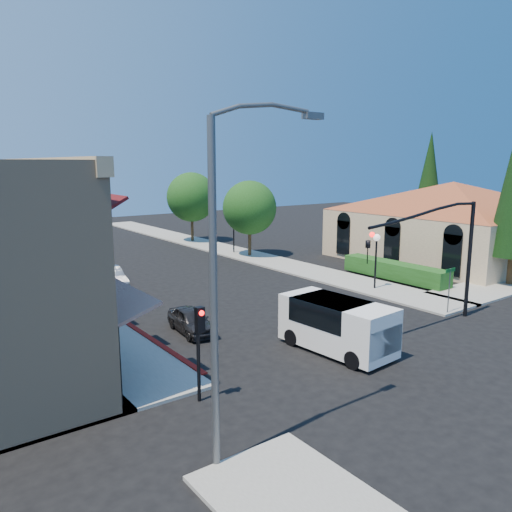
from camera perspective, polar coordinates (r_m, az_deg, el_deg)
ground at (r=21.45m, az=14.93°, el=-11.42°), size 120.00×120.00×0.00m
sidewalk_left at (r=40.62m, az=-25.75°, el=-1.62°), size 3.50×50.00×0.12m
sidewalk_right at (r=46.92m, az=-4.34°, el=0.92°), size 3.50×50.00×0.12m
curb_red_strip at (r=23.46m, az=-12.18°, el=-9.36°), size 0.25×10.00×0.06m
mission_building at (r=44.77m, az=21.43°, el=4.53°), size 30.12×30.12×6.40m
hedge at (r=35.59m, az=15.50°, el=-2.65°), size 1.40×8.00×1.10m
conifer_far at (r=53.20m, az=19.18°, el=8.34°), size 3.20×3.20×11.00m
street_tree_a at (r=42.29m, az=-0.74°, el=5.54°), size 4.56×4.56×6.48m
street_tree_b at (r=50.70m, az=-7.38°, el=6.69°), size 4.94×4.94×7.02m
signal_mast_arm at (r=25.88m, az=20.94°, el=1.39°), size 8.01×0.39×6.00m
secondary_signal at (r=16.65m, az=-6.49°, el=-9.09°), size 0.28×0.42×3.32m
cobra_streetlight at (r=12.46m, az=-3.52°, el=-1.65°), size 3.60×0.25×9.31m
street_name_sign at (r=28.06m, az=21.24°, el=-2.93°), size 0.80×0.06×2.50m
lamppost_left_near at (r=22.11m, az=-16.24°, el=-3.37°), size 0.44×0.44×3.57m
lamppost_left_far at (r=35.38m, az=-24.15°, el=1.24°), size 0.44×0.44×3.57m
lamppost_right_near at (r=32.00m, az=13.59°, el=0.98°), size 0.44×0.44×3.57m
lamppost_right_far at (r=43.91m, az=-2.58°, el=3.81°), size 0.44×0.44×3.57m
white_van at (r=21.51m, az=9.34°, el=-7.52°), size 2.50×5.11×2.20m
parked_car_a at (r=23.95m, az=-7.39°, el=-7.30°), size 1.75×3.59×1.18m
parked_car_b at (r=33.34m, az=-16.33°, el=-2.40°), size 1.76×4.13×1.33m
parked_car_c at (r=34.81m, az=-17.23°, el=-1.94°), size 2.30×4.63×1.29m
parked_car_d at (r=42.44m, az=-22.82°, el=-0.11°), size 2.42×4.74×1.28m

